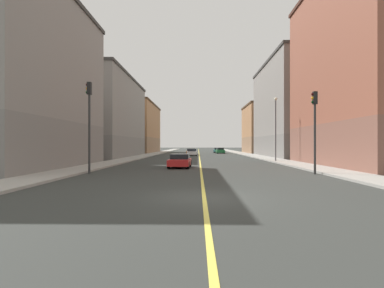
{
  "coord_description": "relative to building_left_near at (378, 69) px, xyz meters",
  "views": [
    {
      "loc": [
        -0.25,
        -12.64,
        2.11
      ],
      "look_at": [
        -1.34,
        45.62,
        2.2
      ],
      "focal_mm": 29.59,
      "sensor_mm": 36.0,
      "label": 1
    }
  ],
  "objects": [
    {
      "name": "ground_plane",
      "position": [
        -17.0,
        -17.84,
        -9.28
      ],
      "size": [
        400.0,
        400.0,
        0.0
      ],
      "primitive_type": "plane",
      "color": "#323432",
      "rests_on": "ground"
    },
    {
      "name": "sidewalk_left",
      "position": [
        -7.05,
        31.16,
        -9.21
      ],
      "size": [
        2.94,
        168.0,
        0.15
      ],
      "primitive_type": "cube",
      "color": "#9E9B93",
      "rests_on": "ground"
    },
    {
      "name": "sidewalk_right",
      "position": [
        -26.96,
        31.16,
        -9.21
      ],
      "size": [
        2.94,
        168.0,
        0.15
      ],
      "primitive_type": "cube",
      "color": "#9E9B93",
      "rests_on": "ground"
    },
    {
      "name": "lane_center_stripe",
      "position": [
        -17.0,
        31.16,
        -9.28
      ],
      "size": [
        0.16,
        154.0,
        0.01
      ],
      "primitive_type": "cube",
      "color": "#E5D14C",
      "rests_on": "ground"
    },
    {
      "name": "building_left_near",
      "position": [
        0.0,
        0.0,
        0.0
      ],
      "size": [
        11.46,
        19.79,
        18.55
      ],
      "color": "brown",
      "rests_on": "ground"
    },
    {
      "name": "building_left_mid",
      "position": [
        -0.0,
        24.23,
        -1.14
      ],
      "size": [
        11.46,
        23.6,
        16.27
      ],
      "color": "slate",
      "rests_on": "ground"
    },
    {
      "name": "building_left_far",
      "position": [
        0.0,
        46.21,
        -3.44
      ],
      "size": [
        11.46,
        15.67,
        11.67
      ],
      "color": "#8F6B4F",
      "rests_on": "ground"
    },
    {
      "name": "building_right_corner",
      "position": [
        -34.01,
        -2.87,
        -1.5
      ],
      "size": [
        11.46,
        19.42,
        15.56
      ],
      "color": "slate",
      "rests_on": "ground"
    },
    {
      "name": "building_right_midblock",
      "position": [
        -34.01,
        23.16,
        -2.5
      ],
      "size": [
        11.46,
        25.45,
        13.54
      ],
      "color": "slate",
      "rests_on": "ground"
    },
    {
      "name": "building_right_distant",
      "position": [
        -34.01,
        50.69,
        -3.0
      ],
      "size": [
        11.46,
        24.81,
        12.56
      ],
      "color": "#8F6B4F",
      "rests_on": "ground"
    },
    {
      "name": "traffic_light_left_near",
      "position": [
        -8.94,
        -7.85,
        -5.47
      ],
      "size": [
        0.4,
        0.32,
        5.88
      ],
      "color": "#2D2D2D",
      "rests_on": "ground"
    },
    {
      "name": "traffic_light_right_near",
      "position": [
        -25.1,
        -7.85,
        -5.05
      ],
      "size": [
        0.4,
        0.32,
        6.61
      ],
      "color": "#2D2D2D",
      "rests_on": "ground"
    },
    {
      "name": "street_lamp_left_near",
      "position": [
        -7.92,
        7.58,
        -4.56
      ],
      "size": [
        0.36,
        0.36,
        7.61
      ],
      "color": "#4C4C51",
      "rests_on": "ground"
    },
    {
      "name": "car_green",
      "position": [
        -12.05,
        43.5,
        -8.61
      ],
      "size": [
        1.97,
        4.45,
        1.37
      ],
      "color": "#1E6B38",
      "rests_on": "ground"
    },
    {
      "name": "car_red",
      "position": [
        -18.89,
        -1.81,
        -8.68
      ],
      "size": [
        2.05,
        3.98,
        1.25
      ],
      "color": "red",
      "rests_on": "ground"
    },
    {
      "name": "car_orange",
      "position": [
        -18.69,
        36.27,
        -8.66
      ],
      "size": [
        1.95,
        4.24,
        1.28
      ],
      "color": "orange",
      "rests_on": "ground"
    },
    {
      "name": "car_teal",
      "position": [
        -12.33,
        49.75,
        -8.66
      ],
      "size": [
        1.84,
        4.42,
        1.27
      ],
      "color": "#196670",
      "rests_on": "ground"
    },
    {
      "name": "car_white",
      "position": [
        -18.41,
        29.66,
        -8.66
      ],
      "size": [
        1.97,
        4.44,
        1.28
      ],
      "color": "white",
      "rests_on": "ground"
    }
  ]
}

